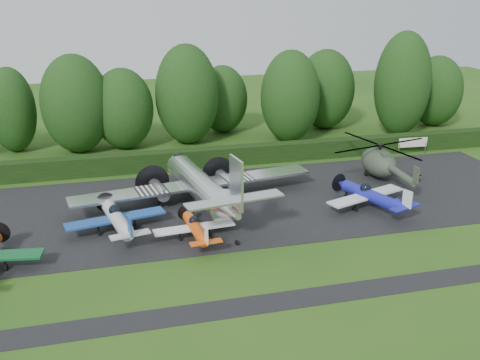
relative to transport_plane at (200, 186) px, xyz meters
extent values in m
plane|color=#235016|center=(-2.45, -10.11, -1.98)|extent=(160.00, 160.00, 0.00)
cube|color=black|center=(-2.45, -0.11, -1.98)|extent=(70.00, 18.00, 0.01)
cube|color=black|center=(-2.45, -16.11, -1.98)|extent=(70.00, 2.00, 0.00)
cube|color=black|center=(-2.45, 10.89, -1.98)|extent=(90.00, 1.60, 2.00)
cylinder|color=white|center=(0.00, 0.34, -0.07)|extent=(2.32, 12.10, 2.32)
cone|color=white|center=(0.00, 7.11, -0.07)|extent=(2.32, 1.51, 2.32)
cone|color=white|center=(0.00, -6.92, 0.44)|extent=(2.32, 3.02, 2.32)
sphere|color=black|center=(0.00, 6.15, 0.44)|extent=(1.51, 1.51, 1.51)
cube|color=white|center=(0.00, 1.35, -0.37)|extent=(22.18, 2.42, 0.22)
cube|color=white|center=(-4.03, 1.35, -0.25)|extent=(2.62, 2.52, 0.05)
cube|color=white|center=(4.03, 1.35, -0.25)|extent=(2.62, 2.52, 0.05)
cylinder|color=white|center=(-3.23, 1.95, -0.62)|extent=(1.11, 3.23, 1.11)
cylinder|color=white|center=(3.23, 1.95, -0.62)|extent=(1.11, 3.23, 1.11)
cylinder|color=black|center=(-3.23, 4.22, -0.62)|extent=(3.23, 0.03, 3.23)
cylinder|color=black|center=(3.23, 4.22, -0.62)|extent=(3.23, 0.03, 3.23)
cube|color=white|center=(0.00, -7.73, 1.55)|extent=(7.56, 1.41, 0.14)
cube|color=white|center=(0.00, -8.03, 2.96)|extent=(0.18, 2.22, 3.83)
cylinder|color=black|center=(-3.23, 1.55, -1.73)|extent=(0.25, 0.91, 0.91)
cylinder|color=black|center=(3.23, 1.55, -1.73)|extent=(0.25, 0.91, 0.91)
cylinder|color=black|center=(0.00, -8.13, -1.80)|extent=(0.18, 0.44, 0.44)
cylinder|color=black|center=(-14.94, -7.71, -1.78)|extent=(0.16, 0.49, 0.49)
cylinder|color=silver|center=(-7.23, -3.82, -0.75)|extent=(1.08, 6.17, 1.08)
sphere|color=black|center=(-7.23, -3.14, -0.24)|extent=(0.94, 0.94, 0.94)
cube|color=#1A479D|center=(-7.23, -3.25, -0.92)|extent=(7.86, 1.46, 0.16)
cube|color=silver|center=(-7.23, -7.52, -0.47)|extent=(2.92, 0.79, 0.11)
cube|color=#1A479D|center=(-7.23, -7.63, 0.26)|extent=(0.11, 0.90, 1.46)
cylinder|color=black|center=(-7.23, 0.17, -0.75)|extent=(1.68, 0.02, 1.68)
cylinder|color=black|center=(-8.69, -3.48, -1.78)|extent=(0.16, 0.49, 0.49)
cylinder|color=black|center=(-5.77, -3.48, -1.78)|extent=(0.16, 0.49, 0.49)
cylinder|color=black|center=(-7.23, -0.90, -1.80)|extent=(0.13, 0.45, 0.45)
cylinder|color=#F6560E|center=(-1.49, -6.43, -0.99)|extent=(0.87, 4.96, 0.87)
sphere|color=black|center=(-1.49, -5.89, -0.58)|extent=(0.76, 0.76, 0.76)
cube|color=white|center=(-1.49, -5.98, -1.12)|extent=(6.31, 1.17, 0.13)
cube|color=#F6560E|center=(-1.49, -9.41, -0.76)|extent=(2.35, 0.63, 0.09)
cube|color=white|center=(-1.49, -9.50, -0.18)|extent=(0.09, 0.72, 1.17)
cylinder|color=black|center=(-1.49, -3.23, -0.99)|extent=(1.35, 0.02, 1.35)
cylinder|color=black|center=(-2.66, -6.16, -1.82)|extent=(0.13, 0.40, 0.40)
cylinder|color=black|center=(-0.31, -6.16, -1.82)|extent=(0.13, 0.40, 0.40)
cylinder|color=black|center=(-1.49, -4.09, -1.84)|extent=(0.11, 0.36, 0.36)
cylinder|color=#1B1EA4|center=(14.28, -4.18, -0.74)|extent=(1.09, 6.22, 1.09)
sphere|color=black|center=(14.28, -3.50, -0.23)|extent=(0.95, 0.95, 0.95)
cube|color=silver|center=(14.28, -3.62, -0.91)|extent=(7.91, 1.47, 0.16)
cube|color=#1B1EA4|center=(14.28, -7.91, -0.46)|extent=(2.94, 0.79, 0.11)
cube|color=silver|center=(14.28, -8.02, 0.28)|extent=(0.11, 0.90, 1.47)
cylinder|color=black|center=(14.28, -0.17, -0.74)|extent=(1.70, 0.02, 1.70)
cylinder|color=black|center=(12.81, -3.84, -1.78)|extent=(0.16, 0.50, 0.50)
cylinder|color=black|center=(15.75, -3.84, -1.78)|extent=(0.16, 0.50, 0.50)
cylinder|color=black|center=(14.28, -1.24, -1.80)|extent=(0.14, 0.45, 0.45)
ellipsoid|color=#384535|center=(18.75, 2.97, -0.32)|extent=(2.88, 5.28, 2.76)
cylinder|color=#384535|center=(18.75, -1.18, -0.04)|extent=(0.65, 5.54, 0.65)
cube|color=#384535|center=(18.75, -4.05, 0.79)|extent=(0.11, 0.83, 1.48)
cylinder|color=black|center=(18.75, 2.97, 1.07)|extent=(0.28, 0.28, 0.74)
cylinder|color=black|center=(18.75, 2.97, 1.48)|extent=(0.65, 0.65, 0.23)
cylinder|color=black|center=(18.75, 2.97, 1.48)|extent=(11.08, 11.08, 0.06)
cube|color=#384535|center=(18.75, 2.23, 0.74)|extent=(0.83, 1.85, 0.65)
ellipsoid|color=black|center=(18.75, 4.45, -0.23)|extent=(1.75, 1.75, 1.58)
cylinder|color=black|center=(17.82, 3.71, -1.70)|extent=(0.17, 0.52, 0.52)
cylinder|color=black|center=(19.67, 3.71, -1.70)|extent=(0.17, 0.52, 0.52)
cylinder|color=black|center=(18.75, 0.02, -1.75)|extent=(0.15, 0.44, 0.44)
cylinder|color=#3F3326|center=(24.90, 9.45, -1.33)|extent=(0.13, 0.13, 1.30)
cylinder|color=#3F3326|center=(28.16, 9.45, -1.33)|extent=(0.13, 0.13, 1.30)
cube|color=white|center=(26.53, 9.45, -0.57)|extent=(3.47, 0.09, 1.09)
cylinder|color=black|center=(7.40, 24.55, -0.54)|extent=(0.70, 0.70, 2.89)
ellipsoid|color=black|center=(7.40, 24.55, 2.43)|extent=(6.52, 6.52, 8.82)
cylinder|color=black|center=(36.52, 20.97, -0.41)|extent=(0.70, 0.70, 3.14)
ellipsoid|color=black|center=(36.52, 20.97, 2.82)|extent=(7.15, 7.15, 9.60)
cylinder|color=black|center=(-10.79, 19.89, -0.13)|extent=(0.70, 0.70, 3.71)
ellipsoid|color=black|center=(-10.79, 19.89, 3.68)|extent=(7.82, 7.82, 11.33)
cylinder|color=black|center=(-18.00, 21.77, -0.36)|extent=(0.70, 0.70, 3.24)
ellipsoid|color=black|center=(-18.00, 21.77, 2.96)|extent=(5.42, 5.42, 9.89)
cylinder|color=black|center=(14.50, 18.20, -0.14)|extent=(0.70, 0.70, 3.69)
ellipsoid|color=black|center=(14.50, 18.20, 3.66)|extent=(7.26, 7.26, 11.28)
cylinder|color=black|center=(-5.52, 20.07, -0.42)|extent=(0.70, 0.70, 3.13)
ellipsoid|color=black|center=(-5.52, 20.07, 2.80)|extent=(7.10, 7.10, 9.56)
cylinder|color=black|center=(2.13, 20.42, -0.01)|extent=(0.70, 0.70, 3.95)
ellipsoid|color=black|center=(2.13, 20.42, 4.05)|extent=(7.66, 7.66, 12.07)
cylinder|color=black|center=(21.22, 23.16, -0.24)|extent=(0.70, 0.70, 3.48)
ellipsoid|color=black|center=(21.22, 23.16, 3.33)|extent=(7.68, 7.68, 10.63)
cylinder|color=black|center=(29.35, 17.71, 0.18)|extent=(0.70, 0.70, 4.33)
ellipsoid|color=black|center=(29.35, 17.71, 4.64)|extent=(7.05, 7.05, 13.24)
camera|label=1|loc=(-7.18, -43.15, 16.47)|focal=40.00mm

